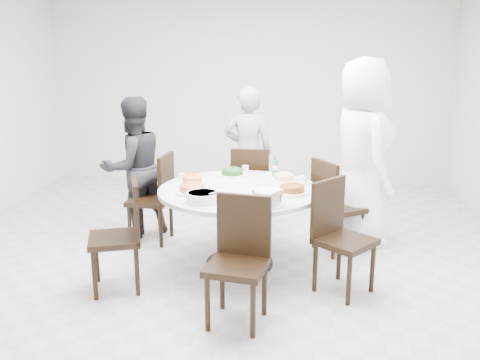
# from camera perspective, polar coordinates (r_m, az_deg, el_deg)

# --- Properties ---
(floor) EXTENTS (6.00, 6.00, 0.01)m
(floor) POSITION_cam_1_polar(r_m,az_deg,el_deg) (5.18, -1.93, -8.25)
(floor) COLOR #BBBBC0
(floor) RESTS_ON ground
(wall_back) EXTENTS (6.00, 0.01, 2.80)m
(wall_back) POSITION_cam_1_polar(r_m,az_deg,el_deg) (7.79, 0.87, 9.99)
(wall_back) COLOR silver
(wall_back) RESTS_ON ground
(wall_front) EXTENTS (6.00, 0.01, 2.80)m
(wall_front) POSITION_cam_1_polar(r_m,az_deg,el_deg) (1.94, -13.78, -3.66)
(wall_front) COLOR silver
(wall_front) RESTS_ON ground
(dining_table) EXTENTS (1.50, 1.50, 0.75)m
(dining_table) POSITION_cam_1_polar(r_m,az_deg,el_deg) (4.80, -0.06, -5.30)
(dining_table) COLOR silver
(dining_table) RESTS_ON floor
(chair_ne) EXTENTS (0.58, 0.58, 0.95)m
(chair_ne) POSITION_cam_1_polar(r_m,az_deg,el_deg) (5.19, 11.04, -2.87)
(chair_ne) COLOR black
(chair_ne) RESTS_ON floor
(chair_n) EXTENTS (0.44, 0.44, 0.95)m
(chair_n) POSITION_cam_1_polar(r_m,az_deg,el_deg) (5.80, 1.35, -0.79)
(chair_n) COLOR black
(chair_n) RESTS_ON floor
(chair_nw) EXTENTS (0.46, 0.46, 0.95)m
(chair_nw) POSITION_cam_1_polar(r_m,az_deg,el_deg) (5.45, -10.09, -2.01)
(chair_nw) COLOR black
(chair_nw) RESTS_ON floor
(chair_sw) EXTENTS (0.53, 0.53, 0.95)m
(chair_sw) POSITION_cam_1_polar(r_m,az_deg,el_deg) (4.41, -13.93, -6.15)
(chair_sw) COLOR black
(chair_sw) RESTS_ON floor
(chair_s) EXTENTS (0.49, 0.49, 0.95)m
(chair_s) POSITION_cam_1_polar(r_m,az_deg,el_deg) (3.76, -0.38, -9.38)
(chair_s) COLOR black
(chair_s) RESTS_ON floor
(chair_se) EXTENTS (0.59, 0.59, 0.95)m
(chair_se) POSITION_cam_1_polar(r_m,az_deg,el_deg) (4.32, 11.74, -6.46)
(chair_se) COLOR black
(chair_se) RESTS_ON floor
(diner_right) EXTENTS (0.86, 1.08, 1.93)m
(diner_right) POSITION_cam_1_polar(r_m,az_deg,el_deg) (5.34, 13.43, 2.92)
(diner_right) COLOR white
(diner_right) RESTS_ON floor
(diner_middle) EXTENTS (0.58, 0.38, 1.59)m
(diner_middle) POSITION_cam_1_polar(r_m,az_deg,el_deg) (6.13, 0.90, 3.08)
(diner_middle) COLOR black
(diner_middle) RESTS_ON floor
(diner_left) EXTENTS (0.93, 0.93, 1.52)m
(diner_left) POSITION_cam_1_polar(r_m,az_deg,el_deg) (5.61, -11.87, 1.39)
(diner_left) COLOR black
(diner_left) RESTS_ON floor
(dish_greens) EXTENTS (0.28, 0.28, 0.07)m
(dish_greens) POSITION_cam_1_polar(r_m,az_deg,el_deg) (5.13, -0.87, 0.79)
(dish_greens) COLOR white
(dish_greens) RESTS_ON dining_table
(dish_pale) EXTENTS (0.26, 0.26, 0.07)m
(dish_pale) POSITION_cam_1_polar(r_m,az_deg,el_deg) (4.94, 4.96, 0.19)
(dish_pale) COLOR white
(dish_pale) RESTS_ON dining_table
(dish_orange) EXTENTS (0.24, 0.24, 0.07)m
(dish_orange) POSITION_cam_1_polar(r_m,az_deg,el_deg) (4.87, -5.37, -0.06)
(dish_orange) COLOR white
(dish_orange) RESTS_ON dining_table
(dish_redbrown) EXTENTS (0.28, 0.28, 0.07)m
(dish_redbrown) POSITION_cam_1_polar(r_m,az_deg,el_deg) (4.53, 5.87, -1.12)
(dish_redbrown) COLOR white
(dish_redbrown) RESTS_ON dining_table
(dish_tofu) EXTENTS (0.29, 0.29, 0.08)m
(dish_tofu) POSITION_cam_1_polar(r_m,az_deg,el_deg) (4.55, -5.41, -1.03)
(dish_tofu) COLOR white
(dish_tofu) RESTS_ON dining_table
(rice_bowl) EXTENTS (0.26, 0.26, 0.11)m
(rice_bowl) POSITION_cam_1_polar(r_m,az_deg,el_deg) (4.18, 3.12, -2.09)
(rice_bowl) COLOR silver
(rice_bowl) RESTS_ON dining_table
(soup_bowl) EXTENTS (0.28, 0.28, 0.09)m
(soup_bowl) POSITION_cam_1_polar(r_m,az_deg,el_deg) (4.27, -4.22, -1.95)
(soup_bowl) COLOR white
(soup_bowl) RESTS_ON dining_table
(beverage_bottle) EXTENTS (0.06, 0.06, 0.21)m
(beverage_bottle) POSITION_cam_1_polar(r_m,az_deg,el_deg) (5.15, 3.97, 1.56)
(beverage_bottle) COLOR #2B6C3F
(beverage_bottle) RESTS_ON dining_table
(tea_cups) EXTENTS (0.07, 0.07, 0.08)m
(tea_cups) POSITION_cam_1_polar(r_m,az_deg,el_deg) (5.28, 0.91, 1.21)
(tea_cups) COLOR white
(tea_cups) RESTS_ON dining_table
(chopsticks) EXTENTS (0.24, 0.04, 0.01)m
(chopsticks) POSITION_cam_1_polar(r_m,az_deg,el_deg) (5.28, 0.72, 0.85)
(chopsticks) COLOR tan
(chopsticks) RESTS_ON dining_table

